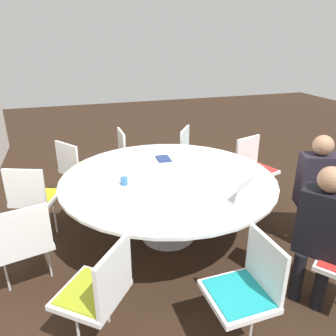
{
  "coord_description": "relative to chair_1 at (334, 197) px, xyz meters",
  "views": [
    {
      "loc": [
        -2.99,
        0.93,
        2.1
      ],
      "look_at": [
        0.0,
        0.0,
        0.83
      ],
      "focal_mm": 35.0,
      "sensor_mm": 36.0,
      "label": 1
    }
  ],
  "objects": [
    {
      "name": "chair_8",
      "position": [
        -0.63,
        2.53,
        0.0
      ],
      "size": [
        0.61,
        0.6,
        0.86
      ],
      "rotation": [
        0.0,
        0.0,
        11.89
      ],
      "color": "white",
      "rests_on": "ground_plane"
    },
    {
      "name": "chair_2",
      "position": [
        1.09,
        0.31,
        0.0
      ],
      "size": [
        0.54,
        0.55,
        0.86
      ],
      "rotation": [
        0.0,
        0.0,
        8.18
      ],
      "color": "white",
      "rests_on": "ground_plane"
    },
    {
      "name": "chair_5",
      "position": [
        1.71,
        2.56,
        0.0
      ],
      "size": [
        0.6,
        0.6,
        0.86
      ],
      "rotation": [
        0.0,
        0.0,
        10.03
      ],
      "color": "white",
      "rests_on": "ground_plane"
    },
    {
      "name": "chair_1",
      "position": [
        0.0,
        0.0,
        0.0
      ],
      "size": [
        0.55,
        0.56,
        0.86
      ],
      "rotation": [
        0.0,
        0.0,
        7.49
      ],
      "color": "white",
      "rests_on": "ground_plane"
    },
    {
      "name": "chair_6",
      "position": [
        1.01,
        3.06,
        0.0
      ],
      "size": [
        0.55,
        0.56,
        0.86
      ],
      "rotation": [
        0.0,
        0.0,
        10.63
      ],
      "color": "white",
      "rests_on": "ground_plane"
    },
    {
      "name": "chair_3",
      "position": [
        1.8,
        0.9,
        0.0
      ],
      "size": [
        0.6,
        0.6,
        0.86
      ],
      "rotation": [
        0.0,
        0.0,
        8.82
      ],
      "color": "white",
      "rests_on": "ground_plane"
    },
    {
      "name": "spiral_notebook",
      "position": [
        1.06,
        1.57,
        0.23
      ],
      "size": [
        0.22,
        0.16,
        0.02
      ],
      "color": "navy",
      "rests_on": "conference_table"
    },
    {
      "name": "chair_4",
      "position": [
        2.01,
        1.79,
        0.0
      ],
      "size": [
        0.45,
        0.43,
        0.86
      ],
      "rotation": [
        0.0,
        0.0,
        9.46
      ],
      "color": "white",
      "rests_on": "ground_plane"
    },
    {
      "name": "chair_9",
      "position": [
        -0.9,
        1.55,
        0.0
      ],
      "size": [
        0.45,
        0.44,
        0.86
      ],
      "rotation": [
        0.0,
        0.0,
        12.6
      ],
      "color": "white",
      "rests_on": "ground_plane"
    },
    {
      "name": "laptop",
      "position": [
        -0.08,
        1.21,
        0.27
      ],
      "size": [
        0.38,
        0.4,
        0.21
      ],
      "rotation": [
        0.0,
        0.0,
        2.2
      ],
      "color": "silver",
      "rests_on": "conference_table"
    },
    {
      "name": "coffee_cup",
      "position": [
        0.5,
        2.14,
        0.26
      ],
      "size": [
        0.07,
        0.07,
        0.08
      ],
      "color": "#33669E",
      "rests_on": "conference_table"
    },
    {
      "name": "chair_7",
      "position": [
        0.14,
        3.07,
        0.0
      ],
      "size": [
        0.51,
        0.53,
        0.86
      ],
      "rotation": [
        0.0,
        0.0,
        11.24
      ],
      "color": "white",
      "rests_on": "ground_plane"
    },
    {
      "name": "person_0",
      "position": [
        -0.68,
        0.79,
        0.19
      ],
      "size": [
        0.42,
        0.39,
        1.21
      ],
      "rotation": [
        0.0,
        0.0,
        6.91
      ],
      "color": "black",
      "rests_on": "ground_plane"
    },
    {
      "name": "conference_table",
      "position": [
        0.56,
        1.67,
        0.14
      ],
      "size": [
        2.23,
        2.23,
        0.73
      ],
      "color": "#B7B7BC",
      "rests_on": "ground_plane"
    },
    {
      "name": "person_1",
      "position": [
        0.01,
        0.25,
        0.19
      ],
      "size": [
        0.34,
        0.41,
        1.21
      ],
      "rotation": [
        0.0,
        0.0,
        7.49
      ],
      "color": "#231E28",
      "rests_on": "ground_plane"
    },
    {
      "name": "ground_plane",
      "position": [
        0.56,
        1.67,
        -0.51
      ],
      "size": [
        16.0,
        16.0,
        0.0
      ],
      "primitive_type": "plane",
      "color": "black"
    }
  ]
}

